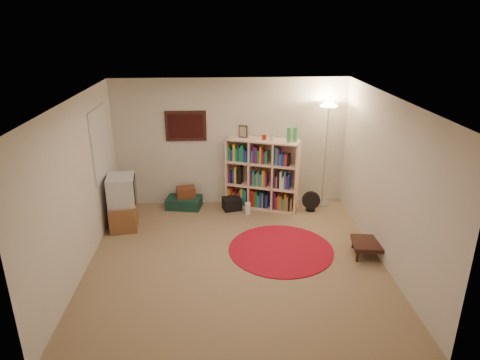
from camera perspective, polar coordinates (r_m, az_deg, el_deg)
The scene contains 11 objects.
room at distance 6.26m, azimuth -1.16°, elevation -0.44°, with size 4.54×4.54×2.54m.
bookshelf at distance 8.29m, azimuth 2.87°, elevation 0.66°, with size 1.44×0.85×1.67m.
floor_lamp at distance 8.27m, azimuth 11.63°, elevation 7.76°, with size 0.48×0.48×2.07m.
floor_fan at distance 8.40m, azimuth 9.44°, elevation -2.82°, with size 0.36×0.21×0.40m.
tv_stand at distance 7.85m, azimuth -15.35°, elevation -2.94°, with size 0.54×0.71×0.96m.
suitcase at distance 8.54m, azimuth -7.47°, elevation -2.97°, with size 0.73×0.54×0.21m.
wicker_basket at distance 8.48m, azimuth -7.22°, elevation -1.62°, with size 0.39×0.31×0.20m.
duffel_bag at distance 8.39m, azimuth -1.08°, elevation -3.16°, with size 0.40×0.36×0.24m.
paper_towel at distance 8.20m, azimuth 1.05°, elevation -3.80°, with size 0.11×0.11×0.22m.
red_rug at distance 7.06m, azimuth 5.47°, elevation -9.21°, with size 1.70×1.70×0.02m.
side_table at distance 7.09m, azimuth 16.85°, elevation -8.17°, with size 0.58×0.58×0.24m.
Camera 1 is at (-0.23, -5.78, 3.53)m, focal length 32.00 mm.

